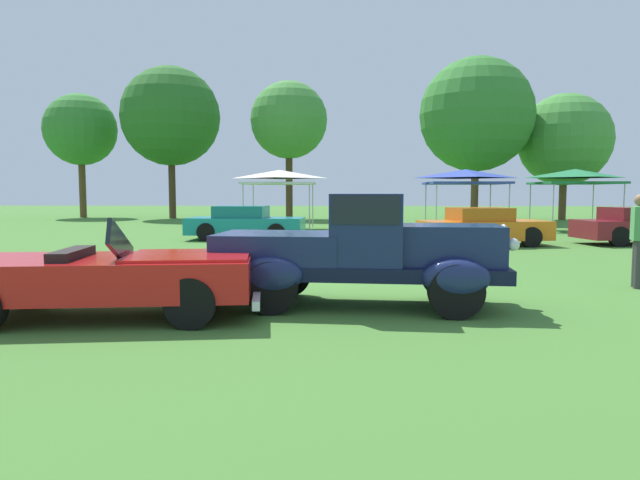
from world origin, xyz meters
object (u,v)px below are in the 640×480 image
Objects in this scene: show_car_burgundy at (637,226)px; canopy_tent_left_field at (280,176)px; feature_pickup_truck at (362,249)px; show_car_orange at (483,227)px; canopy_tent_center_field at (465,176)px; canopy_tent_right_field at (575,176)px; spectator_near_truck at (639,237)px; neighbor_convertible at (111,276)px; show_car_teal at (245,223)px.

canopy_tent_left_field reaches higher than show_car_burgundy.
feature_pickup_truck is 10.65m from show_car_orange.
show_car_burgundy is at bearing 7.38° from show_car_orange.
feature_pickup_truck is 17.64m from canopy_tent_left_field.
feature_pickup_truck is 17.68m from canopy_tent_center_field.
canopy_tent_right_field is at bearing 85.83° from show_car_burgundy.
canopy_tent_right_field reaches higher than spectator_near_truck.
show_car_orange is at bearing -97.53° from canopy_tent_center_field.
feature_pickup_truck reaches higher than show_car_burgundy.
spectator_near_truck is at bearing -90.58° from canopy_tent_center_field.
feature_pickup_truck is 1.05× the size of show_car_orange.
spectator_near_truck is at bearing 17.75° from neighbor_convertible.
canopy_tent_center_field reaches higher than show_car_orange.
spectator_near_truck is 0.53× the size of canopy_tent_left_field.
canopy_tent_right_field reaches higher than show_car_burgundy.
canopy_tent_center_field is at bearing 89.42° from spectator_near_truck.
canopy_tent_left_field is at bearing 151.29° from show_car_burgundy.
canopy_tent_left_field is 12.99m from canopy_tent_right_field.
spectator_near_truck is at bearing 19.85° from feature_pickup_truck.
show_car_teal is at bearing 131.66° from spectator_near_truck.
neighbor_convertible reaches higher than show_car_orange.
feature_pickup_truck reaches higher than spectator_near_truck.
show_car_teal is 13.24m from show_car_burgundy.
show_car_burgundy is at bearing -56.44° from canopy_tent_center_field.
spectator_near_truck is at bearing -108.09° from canopy_tent_right_field.
canopy_tent_left_field is (0.37, 18.20, 1.85)m from neighbor_convertible.
neighbor_convertible is at bearing -91.17° from canopy_tent_left_field.
neighbor_convertible is at bearing -127.24° from canopy_tent_right_field.
neighbor_convertible is at bearing -88.67° from show_car_teal.
neighbor_convertible is 1.03× the size of show_car_orange.
neighbor_convertible is 19.82m from canopy_tent_center_field.
feature_pickup_truck is 1.33× the size of canopy_tent_center_field.
canopy_tent_center_field is at bearing 64.01° from neighbor_convertible.
canopy_tent_center_field is (5.18, 16.83, 1.56)m from feature_pickup_truck.
feature_pickup_truck is 12.28m from show_car_teal.
neighbor_convertible is 18.30m from canopy_tent_left_field.
canopy_tent_right_field is (4.70, -0.18, -0.00)m from canopy_tent_center_field.
canopy_tent_right_field is at bearing 59.33° from feature_pickup_truck.
show_car_burgundy is 1.28× the size of canopy_tent_right_field.
spectator_near_truck is 15.68m from canopy_tent_right_field.
show_car_orange is at bearing -172.62° from show_car_burgundy.
canopy_tent_left_field reaches higher than feature_pickup_truck.
show_car_orange is at bearing -129.26° from canopy_tent_right_field.
canopy_tent_center_field is at bearing 123.56° from show_car_burgundy.
feature_pickup_truck is at bearing -79.85° from canopy_tent_left_field.
spectator_near_truck is (8.50, 2.72, 0.34)m from neighbor_convertible.
show_car_orange is 1.04× the size of show_car_burgundy.
spectator_near_truck reaches higher than show_car_teal.
show_car_orange is at bearing 54.14° from neighbor_convertible.
show_car_burgundy is (12.89, 11.34, 0.02)m from neighbor_convertible.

